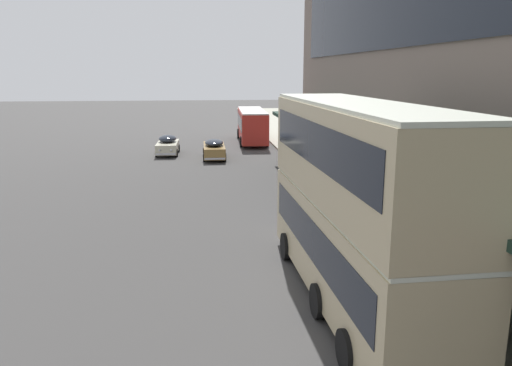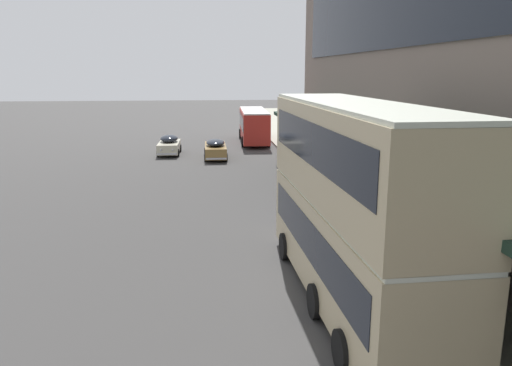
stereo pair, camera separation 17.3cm
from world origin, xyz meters
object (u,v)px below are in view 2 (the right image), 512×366
Objects in this scene: transit_bus_kerbside_front at (353,199)px; sedan_lead_near at (169,145)px; transit_bus_kerbside_rear at (254,124)px; sedan_oncoming_rear at (310,203)px; fire_hydrant at (395,243)px; sedan_oncoming_front at (215,149)px; pedestrian_at_kerb at (473,286)px.

transit_bus_kerbside_front is 29.62m from sedan_lead_near.
transit_bus_kerbside_rear is 2.23× the size of sedan_lead_near.
sedan_lead_near is (-7.82, 20.04, -0.00)m from sedan_oncoming_rear.
fire_hydrant is at bearing -64.84° from sedan_oncoming_rear.
sedan_oncoming_front is 28.65m from pedestrian_at_kerb.
sedan_oncoming_rear is at bearing 102.63° from pedestrian_at_kerb.
transit_bus_kerbside_front is at bearing 149.04° from pedestrian_at_kerb.
transit_bus_kerbside_rear reaches higher than fire_hydrant.
sedan_lead_near is 26.91m from fire_hydrant.
sedan_oncoming_rear is 2.62× the size of pedestrian_at_kerb.
pedestrian_at_kerb is at bearing -77.30° from sedan_oncoming_front.
sedan_lead_near is at bearing -141.36° from transit_bus_kerbside_rear.
sedan_oncoming_rear is 5.42m from fire_hydrant.
sedan_oncoming_front is at bearing -32.46° from sedan_lead_near.
fire_hydrant is (2.29, -31.19, -1.35)m from transit_bus_kerbside_rear.
sedan_lead_near is at bearing 108.45° from pedestrian_at_kerb.
pedestrian_at_kerb reaches higher than fire_hydrant.
transit_bus_kerbside_front is 5.45m from fire_hydrant.
fire_hydrant is (2.30, -4.90, -0.30)m from sedan_oncoming_rear.
sedan_oncoming_rear is 6.94× the size of fire_hydrant.
sedan_oncoming_front reaches higher than fire_hydrant.
transit_bus_kerbside_front is 8.95m from sedan_oncoming_rear.
transit_bus_kerbside_front is at bearing -82.68° from sedan_oncoming_front.
transit_bus_kerbside_front is 15.91× the size of fire_hydrant.
transit_bus_kerbside_rear is 5.29× the size of pedestrian_at_kerb.
sedan_lead_near reaches higher than fire_hydrant.
transit_bus_kerbside_rear is (0.62, 34.88, -1.41)m from transit_bus_kerbside_front.
sedan_lead_near is (-3.84, 2.44, 0.01)m from sedan_oncoming_front.
transit_bus_kerbside_rear reaches higher than sedan_lead_near.
transit_bus_kerbside_front is 34.92m from transit_bus_kerbside_rear.
transit_bus_kerbside_front is 2.29× the size of sedan_oncoming_rear.
sedan_oncoming_rear is at bearing 115.16° from fire_hydrant.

